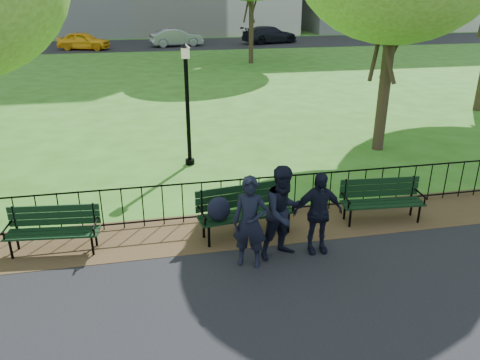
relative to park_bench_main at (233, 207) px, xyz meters
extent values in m
plane|color=#32631A|center=(0.50, -1.19, -0.66)|extent=(120.00, 120.00, 0.00)
cube|color=#3E2D19|center=(0.50, 0.31, -0.65)|extent=(60.00, 1.60, 0.01)
cube|color=black|center=(0.50, 33.81, -0.66)|extent=(70.00, 9.00, 0.01)
cylinder|color=black|center=(0.50, 0.81, 0.22)|extent=(24.00, 0.04, 0.04)
cylinder|color=black|center=(0.50, 0.81, -0.54)|extent=(24.00, 0.04, 0.04)
cylinder|color=black|center=(0.50, 0.81, -0.21)|extent=(0.02, 0.02, 0.90)
cube|color=black|center=(0.26, 0.02, -0.19)|extent=(1.93, 0.76, 0.04)
cube|color=black|center=(0.22, 0.29, 0.17)|extent=(1.87, 0.30, 0.47)
cylinder|color=black|center=(-0.52, -0.28, -0.43)|extent=(0.05, 0.05, 0.47)
cylinder|color=black|center=(1.09, -0.05, -0.43)|extent=(0.05, 0.05, 0.47)
cylinder|color=black|center=(-0.57, 0.09, -0.43)|extent=(0.05, 0.05, 0.47)
cylinder|color=black|center=(1.04, 0.32, -0.43)|extent=(0.05, 0.05, 0.47)
cylinder|color=black|center=(-0.62, -0.10, -0.01)|extent=(0.12, 0.59, 0.04)
cylinder|color=black|center=(1.14, 0.14, -0.01)|extent=(0.12, 0.59, 0.04)
ellipsoid|color=black|center=(-0.31, -0.17, 0.07)|extent=(0.47, 0.36, 0.48)
cube|color=black|center=(-3.32, 0.10, -0.25)|extent=(1.68, 0.62, 0.04)
cube|color=black|center=(-3.30, 0.34, 0.06)|extent=(1.64, 0.21, 0.41)
cylinder|color=black|center=(-4.05, 0.02, -0.46)|extent=(0.05, 0.05, 0.41)
cylinder|color=black|center=(-2.63, -0.14, -0.46)|extent=(0.05, 0.05, 0.41)
cylinder|color=black|center=(-4.02, 0.34, -0.46)|extent=(0.05, 0.05, 0.41)
cylinder|color=black|center=(-2.60, 0.19, -0.46)|extent=(0.05, 0.05, 0.41)
cylinder|color=black|center=(-4.10, 0.19, -0.09)|extent=(0.09, 0.51, 0.04)
cylinder|color=black|center=(-2.55, 0.02, -0.09)|extent=(0.09, 0.51, 0.04)
cube|color=black|center=(3.14, 0.04, -0.24)|extent=(1.73, 0.59, 0.04)
cube|color=black|center=(3.16, 0.28, 0.09)|extent=(1.70, 0.17, 0.42)
cylinder|color=black|center=(2.39, -0.07, -0.45)|extent=(0.05, 0.05, 0.42)
cylinder|color=black|center=(3.86, -0.19, -0.45)|extent=(0.05, 0.05, 0.42)
cylinder|color=black|center=(2.42, 0.27, -0.45)|extent=(0.05, 0.05, 0.42)
cylinder|color=black|center=(3.89, 0.15, -0.45)|extent=(0.05, 0.05, 0.42)
cylinder|color=black|center=(2.34, 0.10, -0.07)|extent=(0.08, 0.53, 0.04)
cylinder|color=black|center=(3.94, -0.02, -0.07)|extent=(0.08, 0.53, 0.04)
cylinder|color=black|center=(-0.41, 4.28, -0.59)|extent=(0.26, 0.26, 0.15)
cylinder|color=black|center=(-0.41, 4.28, 0.79)|extent=(0.11, 0.11, 2.92)
cube|color=beige|center=(-0.41, 4.28, 2.34)|extent=(0.20, 0.20, 0.27)
cone|color=black|center=(-0.41, 4.28, 2.53)|extent=(0.29, 0.29, 0.11)
cylinder|color=#2D2116|center=(5.30, 4.45, 1.01)|extent=(0.33, 0.33, 3.34)
cylinder|color=#2D2116|center=(5.39, 22.06, 1.37)|extent=(0.30, 0.30, 4.07)
imported|color=black|center=(0.10, -1.01, 0.17)|extent=(0.71, 0.60, 1.65)
imported|color=black|center=(0.75, -0.83, 0.21)|extent=(0.93, 0.66, 1.73)
imported|color=black|center=(1.40, -0.79, 0.13)|extent=(0.92, 0.41, 1.56)
imported|color=yellow|center=(-5.81, 31.40, 0.02)|extent=(4.25, 2.67, 1.35)
imported|color=#919498|center=(1.42, 32.20, 0.05)|extent=(4.43, 2.14, 1.40)
imported|color=black|center=(9.53, 32.89, 0.07)|extent=(5.31, 3.29, 1.44)
camera|label=1|loc=(-1.50, -7.90, 3.88)|focal=35.00mm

